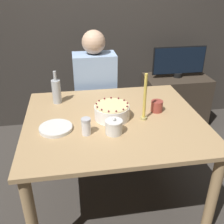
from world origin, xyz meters
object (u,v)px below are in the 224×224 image
(candle, at_px, (145,101))
(tv_monitor, at_px, (179,61))
(person_man_blue_shirt, at_px, (96,101))
(sugar_bowl, at_px, (114,127))
(sugar_shaker, at_px, (86,126))
(bottle, at_px, (56,91))
(cake, at_px, (112,112))

(candle, height_order, tv_monitor, candle)
(candle, relative_size, person_man_blue_shirt, 0.27)
(candle, relative_size, tv_monitor, 0.55)
(sugar_bowl, distance_m, sugar_shaker, 0.18)
(sugar_bowl, bearing_deg, bottle, 125.14)
(sugar_bowl, xyz_separation_m, bottle, (-0.37, 0.53, 0.05))
(cake, relative_size, tv_monitor, 0.41)
(candle, xyz_separation_m, tv_monitor, (0.74, 1.18, -0.10))
(cake, xyz_separation_m, sugar_bowl, (-0.02, -0.20, -0.00))
(sugar_shaker, bearing_deg, candle, 17.87)
(bottle, height_order, tv_monitor, bottle)
(cake, bearing_deg, tv_monitor, 49.51)
(sugar_shaker, bearing_deg, bottle, 110.85)
(bottle, bearing_deg, person_man_blue_shirt, 50.49)
(sugar_bowl, height_order, candle, candle)
(cake, bearing_deg, sugar_bowl, -95.88)
(person_man_blue_shirt, relative_size, tv_monitor, 2.02)
(candle, distance_m, tv_monitor, 1.40)
(person_man_blue_shirt, bearing_deg, cake, 93.61)
(bottle, bearing_deg, sugar_bowl, -54.86)
(candle, bearing_deg, cake, 166.39)
(sugar_shaker, xyz_separation_m, tv_monitor, (1.16, 1.31, -0.02))
(sugar_shaker, bearing_deg, person_man_blue_shirt, 80.83)
(sugar_shaker, height_order, bottle, bottle)
(sugar_bowl, relative_size, tv_monitor, 0.19)
(sugar_bowl, bearing_deg, candle, 31.90)
(cake, relative_size, sugar_shaker, 2.19)
(candle, xyz_separation_m, bottle, (-0.61, 0.38, -0.04))
(cake, distance_m, tv_monitor, 1.48)
(sugar_shaker, bearing_deg, tv_monitor, 48.58)
(sugar_bowl, height_order, tv_monitor, tv_monitor)
(cake, distance_m, person_man_blue_shirt, 0.79)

